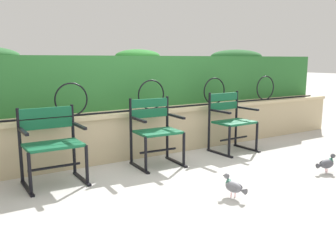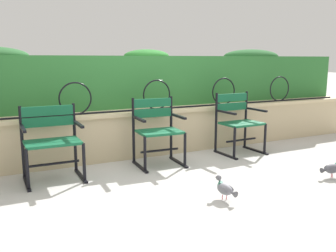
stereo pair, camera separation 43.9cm
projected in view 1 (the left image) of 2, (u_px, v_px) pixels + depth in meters
name	position (u px, v px, depth m)	size (l,w,h in m)	color
ground_plane	(174.00, 173.00, 4.38)	(60.00, 60.00, 0.00)	#B7B5AF
stone_wall	(137.00, 133.00, 5.12)	(7.94, 0.41, 0.65)	#C6B289
iron_arch_fence	(118.00, 99.00, 4.80)	(7.39, 0.02, 0.42)	black
hedge_row	(121.00, 79.00, 5.40)	(7.78, 0.63, 0.87)	#2D7033
park_chair_left	(51.00, 142.00, 3.95)	(0.63, 0.52, 0.83)	#145B38
park_chair_centre	(155.00, 129.00, 4.65)	(0.60, 0.55, 0.86)	#145B38
park_chair_right	(231.00, 120.00, 5.36)	(0.61, 0.54, 0.87)	#145B38
pigeon_near_chairs	(327.00, 163.00, 4.37)	(0.29, 0.12, 0.22)	#5B5B66
pigeon_far_side	(234.00, 186.00, 3.58)	(0.12, 0.29, 0.22)	gray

